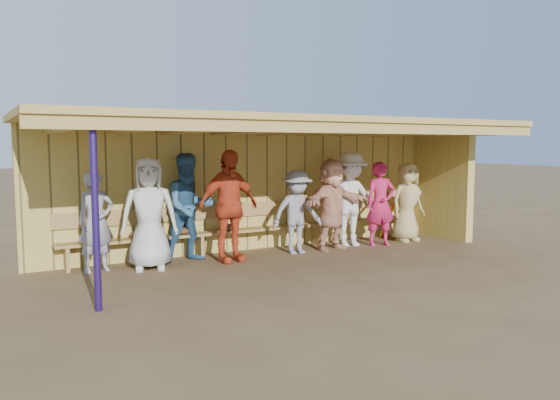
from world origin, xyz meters
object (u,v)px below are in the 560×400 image
object	(u,v)px
player_a	(96,222)
bench	(261,223)
player_g	(381,204)
player_h	(407,202)
player_extra	(350,199)
player_b	(149,213)
player_d	(229,206)
player_f	(332,204)
player_e	(297,212)
player_c	(190,208)

from	to	relation	value
player_a	bench	world-z (taller)	player_a
player_g	bench	xyz separation A→B (m)	(-2.34, 0.81, -0.33)
player_h	player_extra	distance (m)	1.41
player_b	bench	bearing A→B (deg)	30.36
player_d	player_f	size ratio (longest dim) A/B	1.10
player_a	player_g	bearing A→B (deg)	-14.43
player_d	player_e	bearing A→B (deg)	-5.39
player_e	player_f	size ratio (longest dim) A/B	0.89
player_extra	bench	size ratio (longest dim) A/B	0.25
player_e	player_d	bearing A→B (deg)	-176.14
player_g	player_h	distance (m)	0.84
player_g	player_extra	bearing A→B (deg)	171.12
bench	player_b	bearing A→B (deg)	-166.17
player_a	player_c	bearing A→B (deg)	-8.94
player_a	player_d	world-z (taller)	player_d
player_f	bench	xyz separation A→B (m)	(-1.22, 0.68, -0.37)
player_g	player_h	size ratio (longest dim) A/B	1.02
player_c	player_extra	xyz separation A→B (m)	(3.34, -0.23, 0.00)
player_d	player_f	bearing A→B (deg)	-6.57
player_h	player_b	bearing A→B (deg)	177.52
player_a	player_extra	size ratio (longest dim) A/B	0.85
player_d	player_h	xyz separation A→B (m)	(4.17, 0.01, -0.15)
player_h	player_extra	size ratio (longest dim) A/B	0.88
bench	player_c	bearing A→B (deg)	-169.00
player_g	player_h	bearing A→B (deg)	24.85
player_b	player_a	bearing A→B (deg)	177.80
player_g	bench	distance (m)	2.49
player_a	player_b	xyz separation A→B (m)	(0.79, -0.27, 0.12)
player_d	player_g	world-z (taller)	player_d
player_d	player_g	bearing A→B (deg)	-8.81
player_e	player_extra	size ratio (longest dim) A/B	0.83
player_b	player_h	bearing A→B (deg)	15.48
player_b	player_g	size ratio (longest dim) A/B	1.09
player_d	bench	bearing A→B (deg)	27.98
player_b	bench	world-z (taller)	player_b
player_a	player_extra	world-z (taller)	player_extra
player_c	bench	bearing A→B (deg)	9.26
player_f	player_g	world-z (taller)	player_f
player_b	player_e	size ratio (longest dim) A/B	1.18
player_e	player_h	distance (m)	2.74
player_e	player_g	xyz separation A→B (m)	(1.91, -0.15, 0.06)
player_extra	player_d	bearing A→B (deg)	-162.80
player_e	player_f	bearing A→B (deg)	0.55
player_a	player_extra	bearing A→B (deg)	-11.92
player_b	bench	size ratio (longest dim) A/B	0.25
player_b	player_f	distance (m)	3.60
bench	player_d	bearing A→B (deg)	-145.20
player_b	player_extra	bearing A→B (deg)	17.14
player_d	bench	world-z (taller)	player_d
player_d	player_h	distance (m)	4.17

